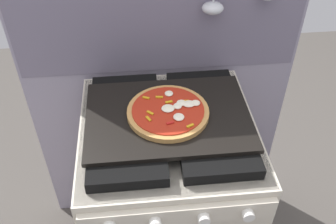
% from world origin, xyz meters
% --- Properties ---
extents(kitchen_backsplash, '(1.10, 0.09, 1.55)m').
position_xyz_m(kitchen_backsplash, '(0.00, 0.33, 0.79)').
color(kitchen_backsplash, gray).
rests_on(kitchen_backsplash, ground_plane).
extents(stove, '(0.60, 0.64, 0.90)m').
position_xyz_m(stove, '(-0.00, -0.00, 0.45)').
color(stove, beige).
rests_on(stove, ground_plane).
extents(baking_tray, '(0.54, 0.38, 0.02)m').
position_xyz_m(baking_tray, '(0.00, 0.00, 0.91)').
color(baking_tray, black).
rests_on(baking_tray, stove).
extents(pizza_left, '(0.27, 0.27, 0.03)m').
position_xyz_m(pizza_left, '(0.01, -0.00, 0.93)').
color(pizza_left, '#C18947').
rests_on(pizza_left, baking_tray).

